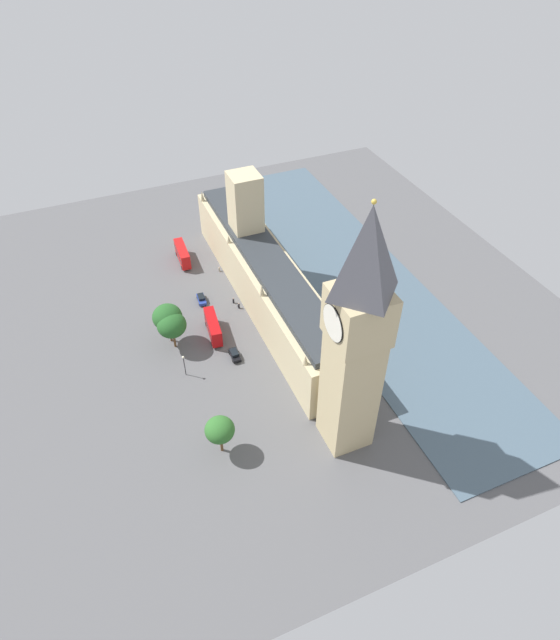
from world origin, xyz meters
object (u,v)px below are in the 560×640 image
car_blue_by_river_gate (201,299)px  pedestrian_midblock (233,301)px  double_decker_bus_opposite_hall (182,254)px  double_decker_bus_near_tower (213,327)px  parliament_building (265,275)px  plane_tree_trailing (172,325)px  pedestrian_corner (239,306)px  street_lamp_slot_10 (184,362)px  car_black_kerbside (235,355)px  plane_tree_far_end (167,317)px  clock_tower (356,336)px  plane_tree_under_trees (220,430)px  pedestrian_leading (219,269)px

car_blue_by_river_gate → pedestrian_midblock: 8.42m
double_decker_bus_opposite_hall → double_decker_bus_near_tower: 32.79m
parliament_building → car_blue_by_river_gate: 18.09m
double_decker_bus_opposite_hall → plane_tree_trailing: size_ratio=1.08×
pedestrian_corner → double_decker_bus_opposite_hall: bearing=14.9°
parliament_building → street_lamp_slot_10: (26.33, 17.85, -3.88)m
street_lamp_slot_10 → double_decker_bus_near_tower: bearing=-134.0°
pedestrian_midblock → car_black_kerbside: bearing=75.2°
plane_tree_far_end → street_lamp_slot_10: bearing=91.1°
clock_tower → car_blue_by_river_gate: bearing=-74.6°
car_blue_by_river_gate → street_lamp_slot_10: size_ratio=0.81×
clock_tower → car_black_kerbside: size_ratio=11.91×
clock_tower → car_black_kerbside: 41.77m
car_black_kerbside → plane_tree_under_trees: 26.22m
pedestrian_leading → plane_tree_far_end: bearing=-117.0°
double_decker_bus_opposite_hall → plane_tree_under_trees: bearing=-95.9°
double_decker_bus_opposite_hall → street_lamp_slot_10: size_ratio=1.81×
pedestrian_midblock → plane_tree_under_trees: 45.73m
pedestrian_midblock → parliament_building: bearing=170.7°
street_lamp_slot_10 → double_decker_bus_opposite_hall: bearing=-104.5°
parliament_building → pedestrian_midblock: size_ratio=47.27×
parliament_building → double_decker_bus_opposite_hall: size_ratio=7.31×
street_lamp_slot_10 → car_blue_by_river_gate: bearing=-114.5°
double_decker_bus_opposite_hall → pedestrian_leading: double_decker_bus_opposite_hall is taller
double_decker_bus_opposite_hall → street_lamp_slot_10: bearing=-101.8°
double_decker_bus_near_tower → pedestrian_midblock: double_decker_bus_near_tower is taller
double_decker_bus_opposite_hall → car_black_kerbside: bearing=-86.1°
pedestrian_leading → pedestrian_corner: bearing=-77.0°
parliament_building → pedestrian_leading: parliament_building is taller
car_black_kerbside → parliament_building: bearing=-129.1°
pedestrian_midblock → plane_tree_far_end: plane_tree_far_end is taller
clock_tower → pedestrian_corner: 53.27m
car_black_kerbside → pedestrian_corner: 17.65m
pedestrian_leading → pedestrian_midblock: bearing=-79.5°
car_black_kerbside → street_lamp_slot_10: bearing=5.5°
car_black_kerbside → pedestrian_midblock: (-6.26, -18.82, -0.15)m
pedestrian_leading → plane_tree_under_trees: size_ratio=0.17×
double_decker_bus_near_tower → plane_tree_trailing: bearing=-171.7°
pedestrian_corner → pedestrian_leading: size_ratio=1.11×
pedestrian_corner → car_blue_by_river_gate: bearing=49.9°
double_decker_bus_near_tower → car_black_kerbside: bearing=-70.8°
double_decker_bus_opposite_hall → car_blue_by_river_gate: (0.36, 19.37, -1.74)m
car_blue_by_river_gate → car_black_kerbside: bearing=98.5°
plane_tree_trailing → double_decker_bus_near_tower: bearing=-177.9°
plane_tree_far_end → clock_tower: bearing=121.9°
double_decker_bus_opposite_hall → double_decker_bus_near_tower: same height
double_decker_bus_near_tower → pedestrian_corner: 11.55m
pedestrian_corner → plane_tree_under_trees: plane_tree_under_trees is taller
car_blue_by_river_gate → plane_tree_under_trees: plane_tree_under_trees is taller
double_decker_bus_opposite_hall → plane_tree_far_end: size_ratio=1.01×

